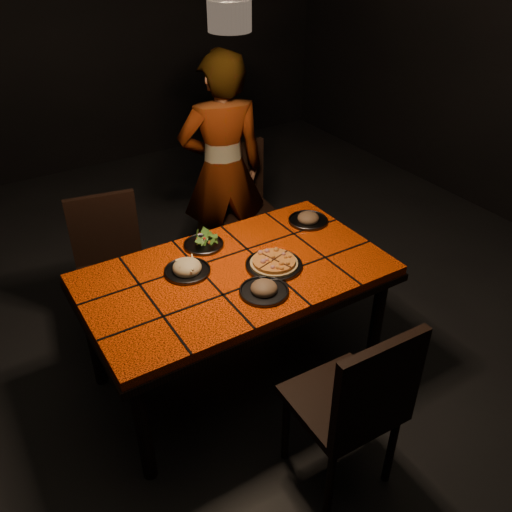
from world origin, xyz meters
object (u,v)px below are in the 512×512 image
chair_near (357,402)px  plate_pizza (274,264)px  chair_far_right (242,201)px  dining_table (236,283)px  diner (223,171)px  chair_far_left (111,260)px  plate_pasta (187,269)px

chair_near → plate_pizza: (0.12, 0.84, 0.21)m
chair_far_right → dining_table: bearing=-116.8°
dining_table → diner: size_ratio=0.99×
dining_table → chair_far_left: size_ratio=1.75×
dining_table → chair_far_left: (-0.44, 0.79, -0.14)m
dining_table → chair_near: (0.08, -0.91, -0.11)m
dining_table → chair_far_left: bearing=119.3°
plate_pasta → chair_near: bearing=-73.7°
plate_pizza → chair_near: bearing=-97.9°
chair_far_left → plate_pizza: 1.10m
chair_far_right → diner: 0.31m
plate_pizza → plate_pasta: size_ratio=1.29×
diner → plate_pasta: 1.14m
plate_pizza → plate_pasta: 0.46m
plate_pizza → plate_pasta: bearing=155.1°
chair_near → chair_far_left: 1.78m
dining_table → chair_far_right: bearing=57.9°
dining_table → plate_pizza: bearing=-20.7°
diner → chair_near: bearing=92.4°
chair_near → chair_far_right: 1.99m
chair_near → diner: (0.41, 1.92, 0.26)m
chair_far_left → diner: diner is taller
dining_table → chair_far_right: (0.63, 1.01, -0.12)m
chair_near → dining_table: bearing=-83.6°
diner → dining_table: bearing=78.9°
diner → plate_pasta: size_ratio=6.67×
chair_far_right → chair_far_left: bearing=-163.3°
dining_table → chair_near: bearing=-85.2°
dining_table → diner: diner is taller
chair_far_right → plate_pizza: bearing=-106.7°
chair_near → diner: diner is taller
chair_far_left → chair_far_right: size_ratio=0.96×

